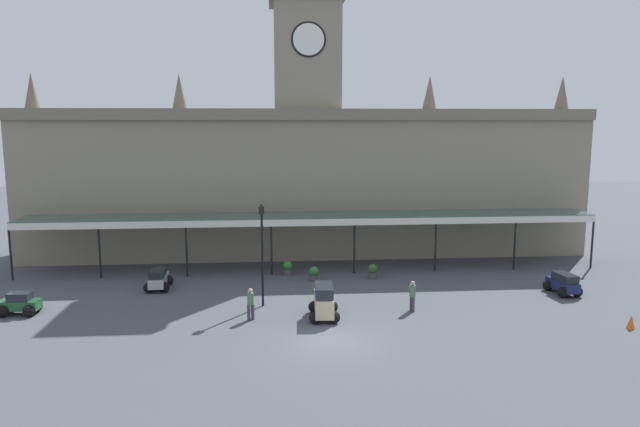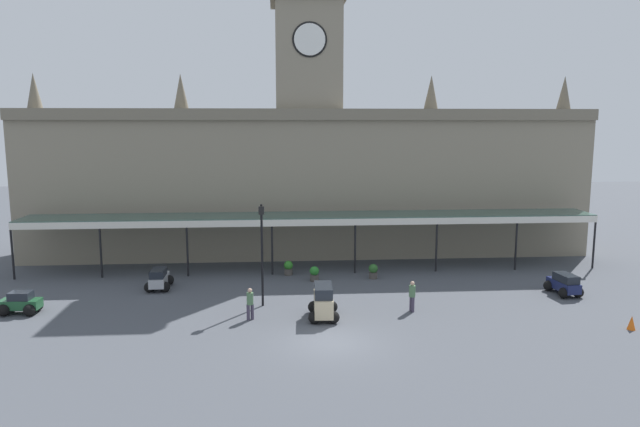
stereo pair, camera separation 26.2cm
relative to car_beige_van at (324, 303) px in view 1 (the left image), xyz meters
name	(u,v)px [view 1 (the left image)]	position (x,y,z in m)	size (l,w,h in m)	color
ground_plane	(332,342)	(0.09, -3.42, -0.81)	(140.00, 140.00, 0.00)	#484B53
station_building	(307,173)	(0.09, 15.71, 5.43)	(41.97, 6.38, 19.75)	gray
entrance_canopy	(312,217)	(0.09, 10.29, 2.84)	(39.03, 3.26, 3.79)	#38564C
car_beige_van	(324,303)	(0.00, 0.00, 0.00)	(1.66, 2.44, 1.77)	tan
car_navy_estate	(563,285)	(14.49, 3.16, -0.24)	(1.71, 2.34, 1.27)	#19214C
car_green_sedan	(20,305)	(-15.98, 1.93, -0.30)	(2.09, 1.59, 1.19)	#1E512D
car_silver_estate	(158,280)	(-9.56, 6.10, -0.24)	(1.58, 2.27, 1.27)	#B2B5BA
pedestrian_crossing_forecourt	(412,295)	(4.83, 0.72, 0.10)	(0.34, 0.39, 1.67)	#3F384C
pedestrian_near_entrance	(251,303)	(-3.77, 0.02, 0.10)	(0.37, 0.34, 1.67)	#3F384C
victorian_lamppost	(262,244)	(-3.18, 2.31, 2.68)	(0.30, 0.30, 5.70)	black
traffic_cone	(631,322)	(14.92, -2.83, -0.46)	(0.40, 0.40, 0.70)	orange
planter_by_canopy	(373,271)	(3.85, 7.51, -0.32)	(0.60, 0.60, 0.96)	#47423D
planter_forecourt_centre	(288,268)	(-1.63, 8.82, -0.32)	(0.60, 0.60, 0.96)	#47423D
planter_near_kerb	(314,274)	(0.00, 7.19, -0.32)	(0.60, 0.60, 0.96)	#47423D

